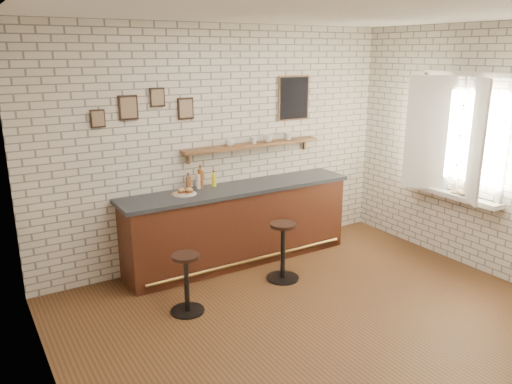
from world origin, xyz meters
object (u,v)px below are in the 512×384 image
at_px(sandwich_plate, 185,194).
at_px(bar_stool_right, 283,249).
at_px(bitters_bottle_amber, 201,179).
at_px(bar_stool_left, 186,282).
at_px(bitters_bottle_white, 199,181).
at_px(book_upper, 458,192).
at_px(bitters_bottle_brown, 189,183).
at_px(bar_counter, 239,224).
at_px(ciabatta_sandwich, 185,191).
at_px(shelf_cup_b, 254,140).
at_px(shelf_cup_d, 289,136).
at_px(shelf_cup_a, 230,142).
at_px(book_lower, 459,194).
at_px(condiment_bottle_yellow, 214,180).
at_px(shelf_cup_c, 268,138).

bearing_deg(sandwich_plate, bar_stool_right, -41.39).
height_order(bitters_bottle_amber, bar_stool_left, bitters_bottle_amber).
distance_m(bitters_bottle_white, book_upper, 3.26).
bearing_deg(bitters_bottle_white, bitters_bottle_amber, -0.00).
height_order(bitters_bottle_brown, bitters_bottle_amber, bitters_bottle_amber).
distance_m(bar_counter, bar_stool_left, 1.45).
bearing_deg(ciabatta_sandwich, book_upper, -27.07).
height_order(ciabatta_sandwich, bitters_bottle_white, bitters_bottle_white).
distance_m(ciabatta_sandwich, book_upper, 3.41).
height_order(ciabatta_sandwich, bitters_bottle_amber, bitters_bottle_amber).
relative_size(shelf_cup_b, shelf_cup_d, 0.96).
xyz_separation_m(bar_counter, shelf_cup_b, (0.35, 0.20, 1.04)).
distance_m(bitters_bottle_amber, shelf_cup_b, 0.90).
relative_size(sandwich_plate, bar_stool_left, 0.43).
bearing_deg(shelf_cup_a, book_lower, -44.75).
height_order(condiment_bottle_yellow, book_lower, condiment_bottle_yellow).
bearing_deg(book_lower, bitters_bottle_amber, 123.58).
bearing_deg(bar_stool_left, shelf_cup_b, 36.06).
bearing_deg(bitters_bottle_amber, bitters_bottle_white, 180.00).
bearing_deg(shelf_cup_a, shelf_cup_c, -8.13).
distance_m(bitters_bottle_amber, condiment_bottle_yellow, 0.19).
relative_size(bitters_bottle_brown, book_upper, 1.09).
bearing_deg(book_upper, shelf_cup_c, 165.61).
distance_m(sandwich_plate, bar_stool_left, 1.21).
relative_size(ciabatta_sandwich, bitters_bottle_brown, 0.92).
relative_size(shelf_cup_b, book_lower, 0.49).
xyz_separation_m(bitters_bottle_brown, shelf_cup_a, (0.60, 0.02, 0.45)).
height_order(bitters_bottle_amber, shelf_cup_b, shelf_cup_b).
bearing_deg(book_lower, shelf_cup_b, 113.99).
xyz_separation_m(shelf_cup_b, shelf_cup_c, (0.22, 0.00, 0.00)).
distance_m(bar_stool_right, book_upper, 2.34).
distance_m(sandwich_plate, bitters_bottle_white, 0.31).
height_order(bar_stool_right, shelf_cup_b, shelf_cup_b).
bearing_deg(shelf_cup_a, shelf_cup_b, -8.13).
distance_m(condiment_bottle_yellow, book_upper, 3.08).
bearing_deg(bar_counter, bar_stool_right, -77.09).
xyz_separation_m(bar_stool_left, book_lower, (3.45, -0.64, 0.59)).
bearing_deg(book_lower, shelf_cup_a, 118.66).
height_order(bitters_bottle_brown, book_lower, bitters_bottle_brown).
bearing_deg(shelf_cup_d, ciabatta_sandwich, -170.66).
height_order(bitters_bottle_brown, bar_stool_right, bitters_bottle_brown).
bearing_deg(shelf_cup_b, shelf_cup_c, -71.84).
bearing_deg(shelf_cup_d, shelf_cup_b, -176.54).
bearing_deg(bar_counter, bitters_bottle_white, 158.88).
bearing_deg(bitters_bottle_white, condiment_bottle_yellow, 0.00).
xyz_separation_m(shelf_cup_c, shelf_cup_d, (0.33, 0.00, -0.00)).
xyz_separation_m(bar_counter, sandwich_plate, (-0.72, 0.03, 0.51)).
distance_m(bar_counter, sandwich_plate, 0.89).
bearing_deg(shelf_cup_d, bar_counter, -164.04).
bearing_deg(book_upper, bar_counter, 176.98).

